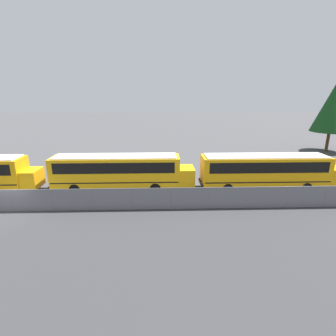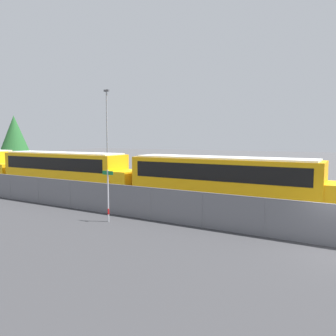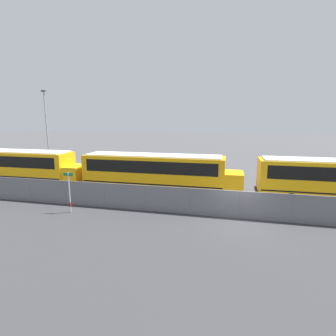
# 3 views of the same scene
# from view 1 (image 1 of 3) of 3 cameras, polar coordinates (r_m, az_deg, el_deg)

# --- Properties ---
(ground_plane) EXTENTS (200.00, 200.00, 0.00)m
(ground_plane) POSITION_cam_1_polar(r_m,az_deg,el_deg) (23.50, -30.60, -8.10)
(ground_plane) COLOR #424244
(fence) EXTENTS (120.96, 0.07, 1.77)m
(fence) POSITION_cam_1_polar(r_m,az_deg,el_deg) (23.18, -30.92, -6.05)
(fence) COLOR #9EA0A5
(fence) RESTS_ON ground_plane
(school_bus_4) EXTENTS (13.00, 2.45, 3.26)m
(school_bus_4) POSITION_cam_1_polar(r_m,az_deg,el_deg) (24.36, -10.54, -0.36)
(school_bus_4) COLOR #EDA80F
(school_bus_4) RESTS_ON ground_plane
(school_bus_5) EXTENTS (13.00, 2.45, 3.26)m
(school_bus_5) POSITION_cam_1_polar(r_m,az_deg,el_deg) (25.76, 20.78, -0.25)
(school_bus_5) COLOR orange
(school_bus_5) RESTS_ON ground_plane
(tree_0) EXTENTS (5.59, 5.59, 10.27)m
(tree_0) POSITION_cam_1_polar(r_m,az_deg,el_deg) (46.36, 32.34, 11.16)
(tree_0) COLOR #51381E
(tree_0) RESTS_ON ground_plane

